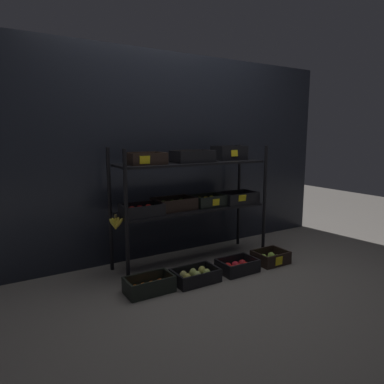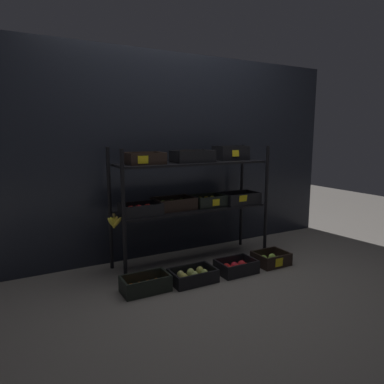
{
  "view_description": "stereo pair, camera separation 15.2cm",
  "coord_description": "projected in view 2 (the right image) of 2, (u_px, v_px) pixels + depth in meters",
  "views": [
    {
      "loc": [
        -1.66,
        -2.73,
        1.21
      ],
      "look_at": [
        0.0,
        0.0,
        0.68
      ],
      "focal_mm": 32.57,
      "sensor_mm": 36.0,
      "label": 1
    },
    {
      "loc": [
        -1.53,
        -2.8,
        1.21
      ],
      "look_at": [
        0.0,
        0.0,
        0.68
      ],
      "focal_mm": 32.57,
      "sensor_mm": 36.0,
      "label": 2
    }
  ],
  "objects": [
    {
      "name": "crate_ground_pear",
      "position": [
        193.0,
        276.0,
        2.88
      ],
      "size": [
        0.38,
        0.24,
        0.11
      ],
      "color": "black",
      "rests_on": "ground_plane"
    },
    {
      "name": "crate_ground_tangerine",
      "position": [
        145.0,
        285.0,
        2.71
      ],
      "size": [
        0.37,
        0.21,
        0.13
      ],
      "color": "black",
      "rests_on": "ground_plane"
    },
    {
      "name": "ground_plane",
      "position": [
        192.0,
        261.0,
        3.35
      ],
      "size": [
        10.0,
        10.0,
        0.0
      ],
      "primitive_type": "plane",
      "color": "#605B56"
    },
    {
      "name": "crate_ground_apple_green",
      "position": [
        271.0,
        260.0,
        3.27
      ],
      "size": [
        0.31,
        0.25,
        0.12
      ],
      "color": "black",
      "rests_on": "ground_plane"
    },
    {
      "name": "display_rack",
      "position": [
        191.0,
        187.0,
        3.23
      ],
      "size": [
        1.56,
        0.43,
        1.1
      ],
      "color": "black",
      "rests_on": "ground_plane"
    },
    {
      "name": "storefront_wall",
      "position": [
        173.0,
        156.0,
        3.53
      ],
      "size": [
        3.85,
        0.12,
        1.99
      ],
      "primitive_type": "cube",
      "color": "black",
      "rests_on": "ground_plane"
    },
    {
      "name": "crate_ground_apple_red",
      "position": [
        236.0,
        267.0,
        3.08
      ],
      "size": [
        0.34,
        0.24,
        0.12
      ],
      "color": "black",
      "rests_on": "ground_plane"
    }
  ]
}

